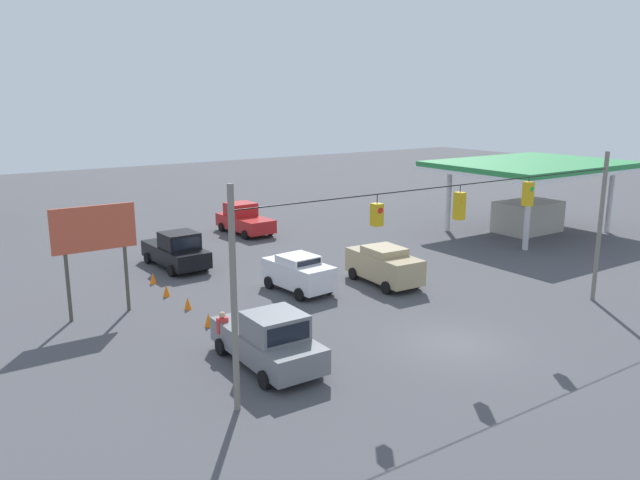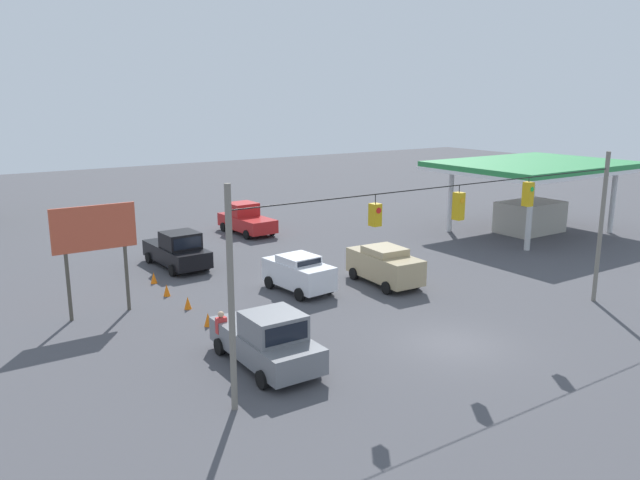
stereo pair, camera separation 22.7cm
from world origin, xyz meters
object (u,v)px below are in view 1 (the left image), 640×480
Objects in this scene: traffic_cone_second at (208,320)px; traffic_cone_third at (188,303)px; gas_station at (530,181)px; traffic_cone_fifth at (153,278)px; sedan_white_withflow_mid at (298,273)px; traffic_cone_fourth at (166,291)px; roadside_billboard at (94,237)px; pedestrian at (223,332)px; pickup_truck_red_oncoming_deep at (244,220)px; overhead_signal_span at (460,235)px; pickup_truck_black_withflow_far at (176,251)px; pickup_truck_grey_parked_shoulder at (269,340)px; sedan_tan_crossing_near at (384,265)px; traffic_cone_nearest at (235,335)px.

traffic_cone_second is 2.54m from traffic_cone_third.
traffic_cone_fifth is at bearing -5.94° from gas_station.
sedan_white_withflow_mid is at bearing 174.44° from traffic_cone_third.
traffic_cone_fourth is at bearing -0.73° from gas_station.
traffic_cone_fifth is at bearing -136.77° from roadside_billboard.
sedan_white_withflow_mid is 2.49× the size of pedestrian.
traffic_cone_second is 1.00× the size of traffic_cone_fourth.
traffic_cone_third is at bearing 53.32° from pickup_truck_red_oncoming_deep.
gas_station reaches higher than traffic_cone_fourth.
overhead_signal_span is 32.56× the size of traffic_cone_fifth.
traffic_cone_fifth is (2.23, 2.29, -0.68)m from pickup_truck_black_withflow_far.
pickup_truck_black_withflow_far is 14.65m from pickup_truck_grey_parked_shoulder.
sedan_tan_crossing_near is 1.12× the size of sedan_white_withflow_mid.
overhead_signal_span reaches higher than traffic_cone_fifth.
traffic_cone_third is 5.03m from roadside_billboard.
traffic_cone_third is at bearing -53.43° from overhead_signal_span.
gas_station reaches higher than pickup_truck_grey_parked_shoulder.
pedestrian is (6.46, 4.84, -0.15)m from sedan_white_withflow_mid.
traffic_cone_fourth is (10.11, -4.34, -0.73)m from sedan_tan_crossing_near.
pedestrian reaches higher than traffic_cone_third.
pickup_truck_red_oncoming_deep is 17.83m from roadside_billboard.
pickup_truck_black_withflow_far reaches higher than traffic_cone_second.
gas_station is (-26.84, -4.56, 3.40)m from traffic_cone_second.
overhead_signal_span reaches higher than sedan_tan_crossing_near.
pickup_truck_grey_parked_shoulder is 9.84m from roadside_billboard.
traffic_cone_third is at bearing -98.58° from pedestrian.
sedan_white_withflow_mid is at bearing 113.63° from pickup_truck_black_withflow_far.
gas_station is at bearing -149.11° from overhead_signal_span.
sedan_tan_crossing_near reaches higher than traffic_cone_fifth.
overhead_signal_span is 32.56× the size of traffic_cone_second.
traffic_cone_nearest is 1.00× the size of traffic_cone_second.
roadside_billboard is at bearing 44.27° from pickup_truck_black_withflow_far.
traffic_cone_fifth is at bearing -90.95° from traffic_cone_third.
pickup_truck_red_oncoming_deep is at bearing -88.98° from sedan_tan_crossing_near.
overhead_signal_span is at bearing 121.22° from traffic_cone_fourth.
pickup_truck_red_oncoming_deep is at bearing -106.68° from sedan_white_withflow_mid.
sedan_white_withflow_mid is 6.14m from traffic_cone_second.
traffic_cone_fourth is at bearing -164.21° from roadside_billboard.
gas_station is 30.25m from roadside_billboard.
traffic_cone_nearest is at bearing 14.28° from gas_station.
gas_station is (-17.00, 11.03, 2.71)m from pickup_truck_red_oncoming_deep.
traffic_cone_third and traffic_cone_fifth have the same top height.
traffic_cone_nearest and traffic_cone_second have the same top height.
pickup_truck_red_oncoming_deep is (-2.55, -22.72, -3.37)m from overhead_signal_span.
traffic_cone_second is (5.77, 1.99, -0.67)m from sedan_white_withflow_mid.
pickup_truck_black_withflow_far is 5.35m from traffic_cone_fourth.
traffic_cone_nearest is 0.04× the size of gas_station.
traffic_cone_third is at bearing -5.56° from sedan_white_withflow_mid.
pickup_truck_red_oncoming_deep is (-7.41, -5.97, -0.00)m from pickup_truck_black_withflow_far.
traffic_cone_fifth is at bearing -63.87° from overhead_signal_span.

